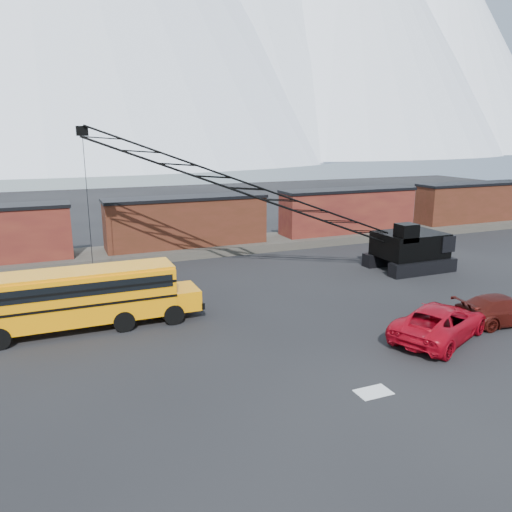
{
  "coord_description": "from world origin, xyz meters",
  "views": [
    {
      "loc": [
        -10.69,
        -18.68,
        9.92
      ],
      "look_at": [
        0.26,
        7.44,
        3.0
      ],
      "focal_mm": 35.0,
      "sensor_mm": 36.0,
      "label": 1
    }
  ],
  "objects_px": {
    "red_pickup": "(440,322)",
    "maroon_suv": "(502,309)",
    "crawler_crane": "(258,193)",
    "school_bus": "(83,296)"
  },
  "relations": [
    {
      "from": "red_pickup",
      "to": "maroon_suv",
      "type": "xyz_separation_m",
      "value": [
        4.65,
        0.36,
        -0.1
      ]
    },
    {
      "from": "crawler_crane",
      "to": "maroon_suv",
      "type": "bearing_deg",
      "value": -55.57
    },
    {
      "from": "red_pickup",
      "to": "maroon_suv",
      "type": "distance_m",
      "value": 4.66
    },
    {
      "from": "crawler_crane",
      "to": "red_pickup",
      "type": "bearing_deg",
      "value": -72.45
    },
    {
      "from": "school_bus",
      "to": "maroon_suv",
      "type": "bearing_deg",
      "value": -20.57
    },
    {
      "from": "maroon_suv",
      "to": "crawler_crane",
      "type": "height_order",
      "value": "crawler_crane"
    },
    {
      "from": "red_pickup",
      "to": "crawler_crane",
      "type": "bearing_deg",
      "value": -6.77
    },
    {
      "from": "maroon_suv",
      "to": "red_pickup",
      "type": "bearing_deg",
      "value": 99.79
    },
    {
      "from": "school_bus",
      "to": "maroon_suv",
      "type": "xyz_separation_m",
      "value": [
        20.81,
        -7.81,
        -1.02
      ]
    },
    {
      "from": "red_pickup",
      "to": "crawler_crane",
      "type": "distance_m",
      "value": 14.84
    }
  ]
}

